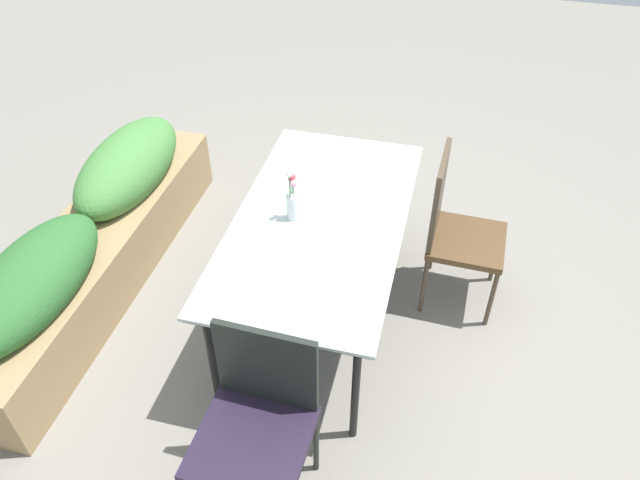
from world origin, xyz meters
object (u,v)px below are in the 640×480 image
(chair_end_left, at_px, (257,418))
(planter_box, at_px, (94,239))
(chair_near_right, at_px, (455,225))
(flower_vase, at_px, (292,201))
(dining_table, at_px, (320,226))

(chair_end_left, height_order, planter_box, chair_end_left)
(chair_near_right, distance_m, planter_box, 2.20)
(flower_vase, distance_m, planter_box, 1.40)
(dining_table, height_order, flower_vase, flower_vase)
(chair_near_right, height_order, planter_box, chair_near_right)
(chair_end_left, bearing_deg, flower_vase, -80.07)
(dining_table, xyz_separation_m, flower_vase, (-0.03, 0.14, 0.16))
(chair_near_right, height_order, flower_vase, flower_vase)
(chair_end_left, relative_size, flower_vase, 3.15)
(chair_near_right, relative_size, chair_end_left, 1.06)
(dining_table, distance_m, planter_box, 1.49)
(dining_table, distance_m, chair_near_right, 0.83)
(dining_table, height_order, chair_near_right, chair_near_right)
(chair_near_right, height_order, chair_end_left, chair_near_right)
(flower_vase, bearing_deg, planter_box, 90.47)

